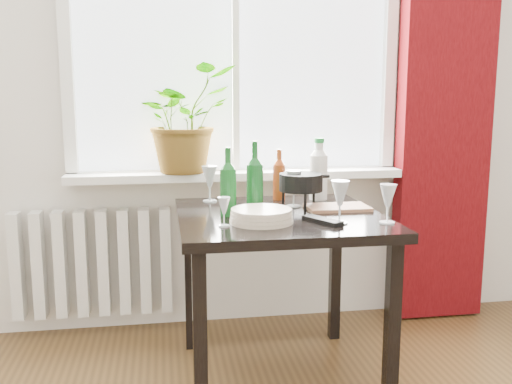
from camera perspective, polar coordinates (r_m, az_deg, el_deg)
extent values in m
cube|color=white|center=(3.02, -2.16, 16.65)|extent=(1.72, 0.08, 1.62)
cube|color=white|center=(2.96, -1.89, 1.74)|extent=(1.72, 0.20, 0.04)
cube|color=#3C0508|center=(3.24, 18.51, 10.30)|extent=(0.50, 0.12, 2.56)
cube|color=silver|center=(3.08, -16.00, -6.81)|extent=(0.80, 0.10, 0.55)
cube|color=black|center=(2.41, 2.36, -2.64)|extent=(0.85, 0.85, 0.04)
cube|color=black|center=(2.13, -5.61, -14.84)|extent=(0.05, 0.05, 0.70)
cube|color=black|center=(2.81, -6.62, -8.69)|extent=(0.05, 0.05, 0.70)
cube|color=black|center=(2.29, 13.45, -13.28)|extent=(0.05, 0.05, 0.70)
cube|color=black|center=(2.93, 7.90, -7.93)|extent=(0.05, 0.05, 0.70)
imported|color=#27751F|center=(2.90, -7.20, 7.26)|extent=(0.64, 0.63, 0.54)
cylinder|color=beige|center=(2.23, 0.53, -2.40)|extent=(0.27, 0.27, 0.05)
cube|color=black|center=(2.24, 6.65, -2.87)|extent=(0.13, 0.18, 0.02)
cube|color=#8E5E40|center=(2.52, 8.13, -1.54)|extent=(0.27, 0.18, 0.01)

